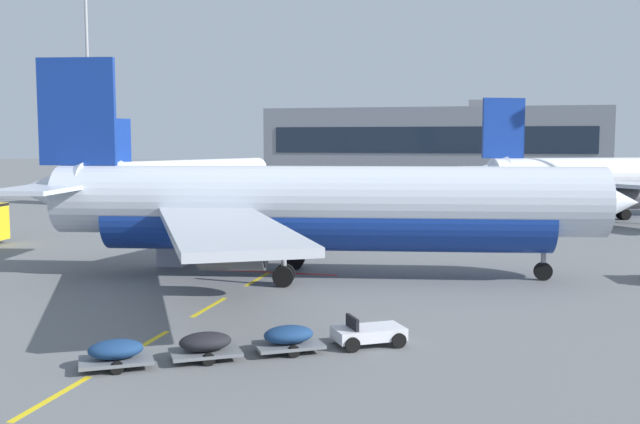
% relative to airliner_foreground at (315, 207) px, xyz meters
% --- Properties ---
extents(ground, '(400.00, 400.00, 0.00)m').
position_rel_airliner_foreground_xyz_m(ground, '(19.09, 18.78, -3.95)').
color(ground, slate).
extents(apron_paint_markings, '(8.00, 94.56, 0.01)m').
position_rel_airliner_foreground_xyz_m(apron_paint_markings, '(-2.91, 15.67, -3.95)').
color(apron_paint_markings, yellow).
rests_on(apron_paint_markings, ground).
extents(airliner_foreground, '(34.76, 34.18, 12.20)m').
position_rel_airliner_foreground_xyz_m(airliner_foreground, '(0.00, 0.00, 0.00)').
color(airliner_foreground, silver).
rests_on(airliner_foreground, ground).
extents(airliner_mid_left, '(31.80, 30.26, 11.58)m').
position_rel_airliner_foreground_xyz_m(airliner_mid_left, '(21.77, 38.30, -0.20)').
color(airliner_mid_left, white).
rests_on(airliner_mid_left, ground).
extents(airliner_far_center, '(26.44, 27.72, 10.05)m').
position_rel_airliner_foreground_xyz_m(airliner_far_center, '(-28.19, 47.17, -0.70)').
color(airliner_far_center, white).
rests_on(airliner_far_center, ground).
extents(baggage_train, '(10.63, 7.34, 1.14)m').
position_rel_airliner_foreground_xyz_m(baggage_train, '(1.37, -15.12, -3.42)').
color(baggage_train, silver).
rests_on(baggage_train, ground).
extents(uld_cargo_container, '(1.77, 1.73, 1.60)m').
position_rel_airliner_foreground_xyz_m(uld_cargo_container, '(-9.34, 1.67, -3.15)').
color(uld_cargo_container, '#B7BCC6').
rests_on(uld_cargo_container, ground).
extents(apron_light_mast_near, '(1.80, 1.80, 29.17)m').
position_rel_airliner_foreground_xyz_m(apron_light_mast_near, '(-37.78, 39.76, 13.85)').
color(apron_light_mast_near, slate).
rests_on(apron_light_mast_near, ground).
extents(terminal_satellite, '(65.43, 20.67, 15.39)m').
position_rel_airliner_foreground_xyz_m(terminal_satellite, '(-2.88, 110.15, 2.97)').
color(terminal_satellite, gray).
rests_on(terminal_satellite, ground).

